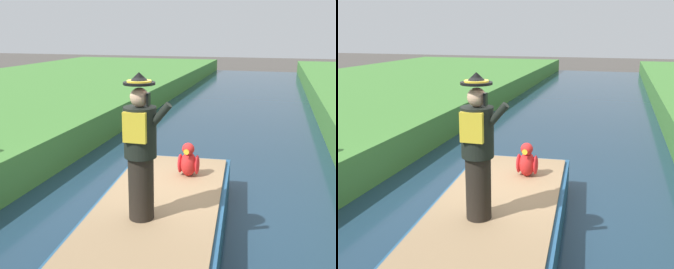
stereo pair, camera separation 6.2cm
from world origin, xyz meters
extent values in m
plane|color=#4C4742|center=(0.00, 0.00, 0.00)|extent=(80.00, 80.00, 0.00)
cube|color=#1E384C|center=(0.00, 0.00, 0.05)|extent=(5.72, 48.00, 0.10)
cube|color=#23517A|center=(0.00, -0.50, 0.38)|extent=(2.12, 4.33, 0.56)
cube|color=#997A56|center=(0.00, -0.50, 0.69)|extent=(1.95, 3.98, 0.05)
cylinder|color=black|center=(-0.07, -1.09, 1.12)|extent=(0.32, 0.32, 0.82)
cylinder|color=black|center=(-0.07, -1.09, 1.84)|extent=(0.40, 0.40, 0.62)
cube|color=gold|center=(-0.07, -1.28, 1.94)|extent=(0.28, 0.06, 0.36)
sphere|color=#DBA884|center=(-0.07, -1.09, 2.27)|extent=(0.23, 0.23, 0.23)
cylinder|color=black|center=(-0.07, -1.09, 2.43)|extent=(0.38, 0.38, 0.03)
cone|color=black|center=(-0.07, -1.09, 2.50)|extent=(0.26, 0.26, 0.12)
cylinder|color=gold|center=(-0.07, -1.09, 2.46)|extent=(0.29, 0.29, 0.02)
cylinder|color=black|center=(0.15, -1.13, 2.02)|extent=(0.38, 0.09, 0.43)
cube|color=black|center=(0.06, -1.15, 2.26)|extent=(0.03, 0.08, 0.15)
ellipsoid|color=red|center=(0.18, 0.52, 0.91)|extent=(0.26, 0.32, 0.40)
sphere|color=red|center=(0.18, 0.48, 1.18)|extent=(0.20, 0.20, 0.20)
cone|color=yellow|center=(0.18, 0.38, 1.17)|extent=(0.09, 0.09, 0.09)
ellipsoid|color=red|center=(0.04, 0.52, 0.91)|extent=(0.08, 0.20, 0.32)
ellipsoid|color=red|center=(0.32, 0.52, 0.91)|extent=(0.08, 0.20, 0.32)
camera|label=1|loc=(1.46, -5.38, 3.03)|focal=41.66mm
camera|label=2|loc=(1.52, -5.36, 3.03)|focal=41.66mm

